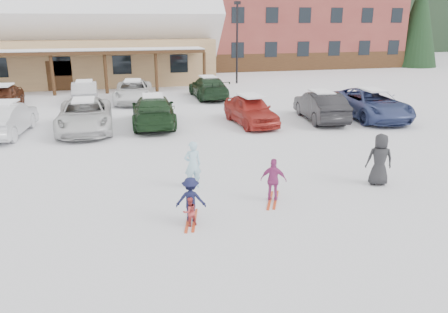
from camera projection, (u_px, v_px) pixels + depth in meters
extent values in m
plane|color=white|center=(222.00, 198.00, 13.21)|extent=(160.00, 160.00, 0.00)
cube|color=tan|center=(40.00, 61.00, 36.56)|extent=(28.00, 10.00, 3.60)
cube|color=#422814|center=(25.00, 53.00, 30.49)|extent=(25.20, 2.60, 0.25)
cube|color=white|center=(34.00, 14.00, 35.43)|extent=(29.12, 9.69, 9.69)
cube|color=maroon|center=(280.00, 11.00, 50.19)|extent=(24.00, 14.00, 12.00)
cube|color=maroon|center=(145.00, 25.00, 47.15)|extent=(7.00, 12.60, 9.00)
cube|color=#422814|center=(302.00, 62.00, 45.29)|extent=(24.00, 0.10, 1.80)
cylinder|color=black|center=(237.00, 45.00, 35.62)|extent=(0.16, 0.16, 6.25)
cube|color=black|center=(237.00, 3.00, 34.64)|extent=(0.50, 0.25, 0.25)
cylinder|color=black|center=(414.00, 60.00, 49.41)|extent=(0.60, 0.60, 1.32)
cone|color=black|center=(420.00, 8.00, 47.72)|extent=(4.84, 4.84, 9.90)
cylinder|color=black|center=(187.00, 57.00, 55.15)|extent=(0.60, 0.60, 1.08)
cone|color=black|center=(186.00, 19.00, 53.76)|extent=(3.96, 3.96, 8.10)
cylinder|color=black|center=(376.00, 51.00, 63.27)|extent=(0.60, 0.60, 1.38)
cone|color=black|center=(380.00, 8.00, 61.50)|extent=(5.06, 5.06, 10.35)
imported|color=#A7D7EA|center=(193.00, 165.00, 13.84)|extent=(0.60, 0.43, 1.54)
imported|color=#B63939|center=(190.00, 212.00, 11.37)|extent=(0.45, 0.40, 0.79)
imported|color=#141638|center=(191.00, 200.00, 11.55)|extent=(0.89, 0.64, 1.24)
cube|color=#C33E1B|center=(191.00, 220.00, 11.73)|extent=(0.53, 1.41, 0.03)
imported|color=#A5367B|center=(274.00, 180.00, 12.86)|extent=(0.83, 0.61, 1.31)
cube|color=#C33E1B|center=(273.00, 200.00, 13.05)|extent=(0.76, 1.36, 0.03)
imported|color=#242426|center=(380.00, 160.00, 14.08)|extent=(0.96, 0.76, 1.71)
imported|color=silver|center=(6.00, 119.00, 20.12)|extent=(2.14, 4.83, 1.54)
imported|color=silver|center=(85.00, 115.00, 20.96)|extent=(2.59, 5.48, 1.51)
imported|color=#183219|center=(153.00, 111.00, 22.04)|extent=(2.40, 5.32, 1.51)
imported|color=#A82921|center=(251.00, 110.00, 22.26)|extent=(2.13, 4.48, 1.48)
imported|color=black|center=(321.00, 106.00, 23.09)|extent=(2.11, 4.82, 1.54)
imported|color=navy|center=(371.00, 104.00, 23.56)|extent=(2.93, 5.79, 1.57)
imported|color=#572A19|center=(4.00, 97.00, 26.34)|extent=(1.87, 4.15, 1.38)
imported|color=#B5B5B9|center=(85.00, 92.00, 27.89)|extent=(1.61, 4.29, 1.40)
imported|color=white|center=(133.00, 91.00, 28.19)|extent=(2.79, 5.26, 1.41)
imported|color=#1B341E|center=(208.00, 87.00, 29.64)|extent=(2.11, 5.03, 1.45)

